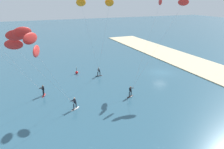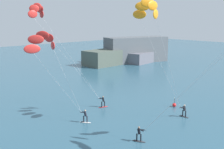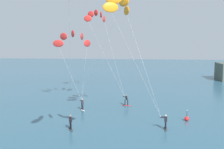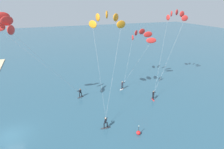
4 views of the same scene
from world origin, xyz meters
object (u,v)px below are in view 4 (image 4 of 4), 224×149
Objects in this scene: kitesurfer_far_out at (175,19)px; kitesurfer_nearshore at (8,27)px; kitesurfer_downwind at (141,37)px; marker_buoy at (138,133)px; kitesurfer_mid_water at (107,24)px.

kitesurfer_nearshore is at bearing -81.23° from kitesurfer_far_out.
marker_buoy is at bearing -28.50° from kitesurfer_downwind.
kitesurfer_nearshore reaches higher than kitesurfer_mid_water.
marker_buoy is (8.00, 1.42, -13.10)m from kitesurfer_mid_water.
kitesurfer_downwind is 8.18× the size of marker_buoy.
kitesurfer_far_out is (-4.36, 28.28, -0.20)m from kitesurfer_nearshore.
kitesurfer_far_out is at bearing 132.58° from marker_buoy.
kitesurfer_nearshore is at bearing -93.58° from kitesurfer_mid_water.
kitesurfer_nearshore is 1.35× the size of kitesurfer_downwind.
kitesurfer_mid_water is (0.79, 12.55, -0.00)m from kitesurfer_nearshore.
kitesurfer_nearshore is 11.00× the size of marker_buoy.
kitesurfer_downwind is 20.54m from marker_buoy.
kitesurfer_nearshore is 21.07m from marker_buoy.
kitesurfer_far_out reaches higher than marker_buoy.
kitesurfer_nearshore reaches higher than kitesurfer_far_out.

